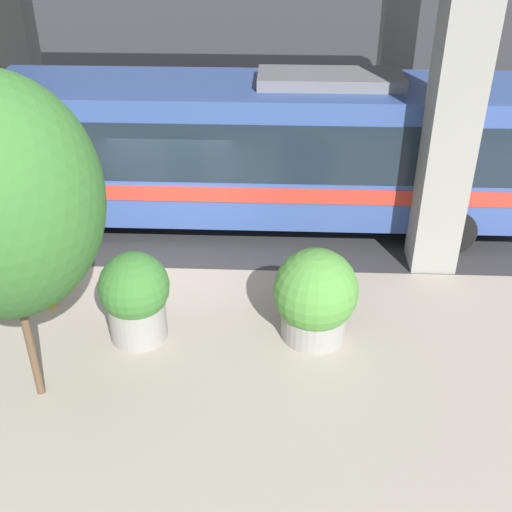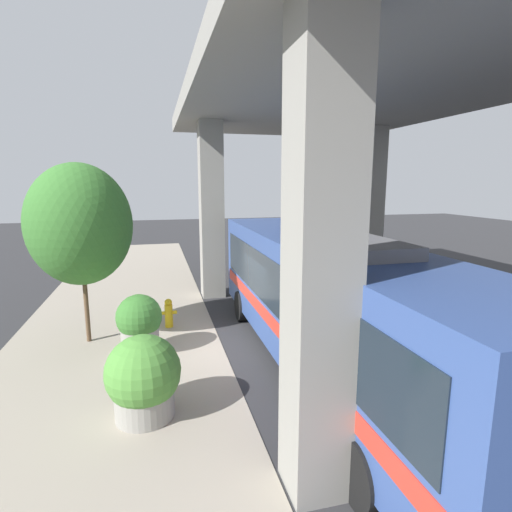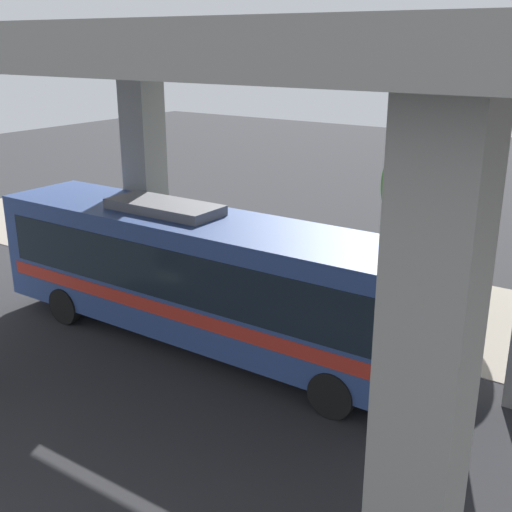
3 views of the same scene
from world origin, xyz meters
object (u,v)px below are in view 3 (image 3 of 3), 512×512
object	(u,v)px
fire_hydrant	(413,316)
street_tree_near	(432,186)
planter_front	(268,261)
bus	(203,273)
planter_middle	(362,279)

from	to	relation	value
fire_hydrant	street_tree_near	size ratio (longest dim) A/B	0.19
planter_front	street_tree_near	world-z (taller)	street_tree_near
street_tree_near	fire_hydrant	bearing A→B (deg)	14.62
bus	planter_middle	distance (m)	5.01
planter_front	planter_middle	distance (m)	3.09
planter_front	street_tree_near	size ratio (longest dim) A/B	0.33
bus	planter_front	bearing A→B (deg)	-168.45
planter_middle	street_tree_near	world-z (taller)	street_tree_near
bus	street_tree_near	distance (m)	6.99
street_tree_near	planter_middle	bearing A→B (deg)	-40.47
bus	fire_hydrant	bearing A→B (deg)	130.81
fire_hydrant	planter_front	xyz separation A→B (m)	(-0.65, -4.96, 0.35)
bus	fire_hydrant	distance (m)	5.61
fire_hydrant	planter_middle	xyz separation A→B (m)	(-0.82, -1.88, 0.38)
bus	planter_front	world-z (taller)	bus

